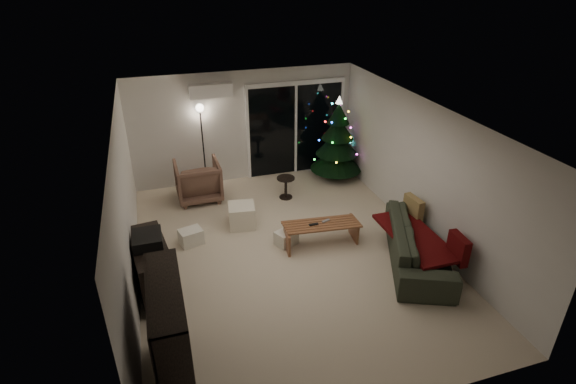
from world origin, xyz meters
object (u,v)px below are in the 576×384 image
(armchair, at_px, (198,181))
(coffee_table, at_px, (321,234))
(media_cabinet, at_px, (152,267))
(christmas_tree, at_px, (337,138))
(sofa, at_px, (419,243))
(bookshelf, at_px, (156,341))

(armchair, distance_m, coffee_table, 3.04)
(media_cabinet, height_order, coffee_table, media_cabinet)
(media_cabinet, distance_m, armchair, 2.98)
(coffee_table, distance_m, christmas_tree, 2.96)
(media_cabinet, bearing_deg, sofa, -15.04)
(sofa, bearing_deg, armchair, 67.78)
(media_cabinet, height_order, armchair, armchair)
(media_cabinet, xyz_separation_m, christmas_tree, (4.26, 2.92, 0.56))
(sofa, distance_m, christmas_tree, 3.53)
(armchair, xyz_separation_m, christmas_tree, (3.21, 0.13, 0.55))
(media_cabinet, xyz_separation_m, coffee_table, (2.91, 0.39, -0.20))
(media_cabinet, distance_m, coffee_table, 2.95)
(media_cabinet, xyz_separation_m, armchair, (1.05, 2.79, 0.01))
(bookshelf, distance_m, christmas_tree, 6.42)
(sofa, height_order, christmas_tree, christmas_tree)
(media_cabinet, xyz_separation_m, sofa, (4.30, -0.56, -0.07))
(media_cabinet, relative_size, christmas_tree, 0.68)
(bookshelf, relative_size, armchair, 1.55)
(bookshelf, xyz_separation_m, media_cabinet, (0.00, 1.87, -0.31))
(bookshelf, bearing_deg, media_cabinet, 77.61)
(bookshelf, xyz_separation_m, armchair, (1.05, 4.66, -0.30))
(armchair, height_order, coffee_table, armchair)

